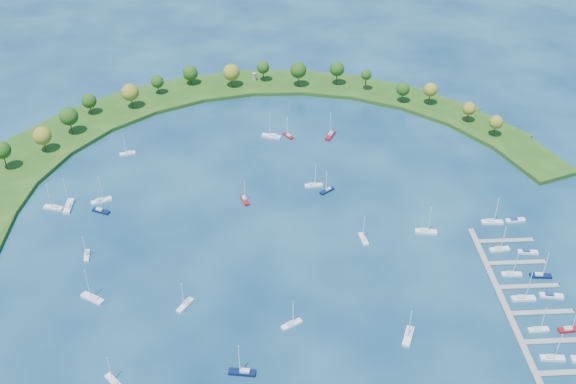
{
  "coord_description": "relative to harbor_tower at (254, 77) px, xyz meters",
  "views": [
    {
      "loc": [
        -7.64,
        -229.76,
        168.63
      ],
      "look_at": [
        5.0,
        5.0,
        4.0
      ],
      "focal_mm": 41.82,
      "sensor_mm": 36.0,
      "label": 1
    }
  ],
  "objects": [
    {
      "name": "moored_boat_8",
      "position": [
        -66.58,
        -148.03,
        -3.44
      ],
      "size": [
        2.76,
        7.01,
        10.03
      ],
      "rotation": [
        0.0,
        0.0,
        4.84
      ],
      "color": "white",
      "rests_on": "ground"
    },
    {
      "name": "moored_boat_11",
      "position": [
        -67.26,
        -112.11,
        -3.36
      ],
      "size": [
        9.08,
        5.91,
        13.0
      ],
      "rotation": [
        0.0,
        0.0,
        0.43
      ],
      "color": "white",
      "rests_on": "ground"
    },
    {
      "name": "breakwater",
      "position": [
        -38.38,
        -70.93,
        -3.3
      ],
      "size": [
        286.74,
        247.64,
        2.0
      ],
      "color": "#194813",
      "rests_on": "ground"
    },
    {
      "name": "moored_boat_0",
      "position": [
        -5.71,
        -114.75,
        -3.41
      ],
      "size": [
        4.24,
        7.85,
        11.12
      ],
      "rotation": [
        0.0,
        0.0,
        5.01
      ],
      "color": "maroon",
      "rests_on": "ground"
    },
    {
      "name": "harbor_tower",
      "position": [
        0.0,
        0.0,
        0.0
      ],
      "size": [
        2.6,
        2.6,
        4.47
      ],
      "color": "gray",
      "rests_on": "breakwater"
    },
    {
      "name": "moored_boat_6",
      "position": [
        -66.18,
        -119.36,
        -3.4
      ],
      "size": [
        7.91,
        5.15,
        11.33
      ],
      "rotation": [
        0.0,
        0.0,
        5.86
      ],
      "color": "#091439",
      "rests_on": "ground"
    },
    {
      "name": "docked_boat_11",
      "position": [
        105.83,
        -135.08,
        -3.69
      ],
      "size": [
        8.22,
        2.87,
        1.65
      ],
      "rotation": [
        0.0,
        0.0,
        0.08
      ],
      "color": "white",
      "rests_on": "ground"
    },
    {
      "name": "docked_boat_7",
      "position": [
        103.97,
        -168.92,
        -3.4
      ],
      "size": [
        8.09,
        3.01,
        11.62
      ],
      "rotation": [
        0.0,
        0.0,
        -0.1
      ],
      "color": "#091439",
      "rests_on": "ground"
    },
    {
      "name": "moored_boat_7",
      "position": [
        67.28,
        -140.53,
        -3.36
      ],
      "size": [
        8.95,
        3.7,
        12.76
      ],
      "rotation": [
        0.0,
        0.0,
        6.13
      ],
      "color": "white",
      "rests_on": "ground"
    },
    {
      "name": "docked_boat_9",
      "position": [
        103.93,
        -155.22,
        -3.72
      ],
      "size": [
        7.82,
        3.12,
        1.55
      ],
      "rotation": [
        0.0,
        0.0,
        -0.13
      ],
      "color": "white",
      "rests_on": "ground"
    },
    {
      "name": "ground",
      "position": [
        7.94,
        -119.64,
        -4.29
      ],
      "size": [
        700.0,
        700.0,
        0.0
      ],
      "primitive_type": "plane",
      "color": "#07213E",
      "rests_on": "ground"
    },
    {
      "name": "moored_boat_10",
      "position": [
        -26.73,
        -177.13,
        -3.4
      ],
      "size": [
        6.02,
        7.66,
        11.36
      ],
      "rotation": [
        0.0,
        0.0,
        4.14
      ],
      "color": "white",
      "rests_on": "ground"
    },
    {
      "name": "moored_boat_15",
      "position": [
        48.89,
        -195.99,
        -3.35
      ],
      "size": [
        5.77,
        9.31,
        13.26
      ],
      "rotation": [
        0.0,
        0.0,
        4.32
      ],
      "color": "white",
      "rests_on": "ground"
    },
    {
      "name": "docked_boat_8",
      "position": [
        93.47,
        -153.07,
        -3.4
      ],
      "size": [
        8.08,
        3.07,
        11.59
      ],
      "rotation": [
        0.0,
        0.0,
        0.11
      ],
      "color": "white",
      "rests_on": "ground"
    },
    {
      "name": "moored_boat_4",
      "position": [
        -6.51,
        -208.21,
        -3.36
      ],
      "size": [
        8.94,
        3.79,
        12.74
      ],
      "rotation": [
        0.0,
        0.0,
        2.98
      ],
      "color": "#091439",
      "rests_on": "ground"
    },
    {
      "name": "moored_boat_3",
      "position": [
        15.84,
        -60.87,
        -3.43
      ],
      "size": [
        5.44,
        6.96,
        10.3
      ],
      "rotation": [
        0.0,
        0.0,
        2.14
      ],
      "color": "maroon",
      "rests_on": "ground"
    },
    {
      "name": "moored_boat_18",
      "position": [
        -46.67,
        -209.54,
        -3.42
      ],
      "size": [
        6.4,
        6.89,
        10.81
      ],
      "rotation": [
        0.0,
        0.0,
        2.29
      ],
      "color": "white",
      "rests_on": "ground"
    },
    {
      "name": "docked_boat_5",
      "position": [
        103.92,
        -179.53,
        -3.67
      ],
      "size": [
        8.57,
        3.6,
        1.69
      ],
      "rotation": [
        0.0,
        0.0,
        -0.16
      ],
      "color": "white",
      "rests_on": "ground"
    },
    {
      "name": "moored_boat_5",
      "position": [
        7.67,
        -61.22,
        -3.32
      ],
      "size": [
        9.94,
        5.82,
        14.11
      ],
      "rotation": [
        0.0,
        0.0,
        2.79
      ],
      "color": "white",
      "rests_on": "ground"
    },
    {
      "name": "moored_boat_2",
      "position": [
        -61.53,
        -73.47,
        -3.42
      ],
      "size": [
        7.6,
        3.83,
        10.76
      ],
      "rotation": [
        0.0,
        0.0,
        3.4
      ],
      "color": "white",
      "rests_on": "ground"
    },
    {
      "name": "moored_boat_14",
      "position": [
        41.47,
        -143.89,
        -3.41
      ],
      "size": [
        3.33,
        7.86,
        11.2
      ],
      "rotation": [
        0.0,
        0.0,
        1.73
      ],
      "color": "white",
      "rests_on": "ground"
    },
    {
      "name": "docked_boat_6",
      "position": [
        93.48,
        -167.43,
        -3.41
      ],
      "size": [
        7.54,
        2.53,
        10.92
      ],
      "rotation": [
        0.0,
        0.0,
        -0.06
      ],
      "color": "white",
      "rests_on": "ground"
    },
    {
      "name": "docked_boat_10",
      "position": [
        95.85,
        -135.81,
        -3.36
      ],
      "size": [
        8.85,
        3.02,
        12.8
      ],
      "rotation": [
        0.0,
        0.0,
        -0.07
      ],
      "color": "white",
      "rests_on": "ground"
    },
    {
      "name": "moored_boat_17",
      "position": [
        -86.63,
        -115.93,
        -3.38
      ],
      "size": [
        8.58,
        4.61,
        12.14
      ],
      "rotation": [
        0.0,
        0.0,
        2.85
      ],
      "color": "white",
      "rests_on": "ground"
    },
    {
      "name": "moored_boat_19",
      "position": [
        24.79,
        -105.21,
        -3.39
      ],
      "size": [
        8.15,
        2.99,
        11.73
      ],
      "rotation": [
        0.0,
        0.0,
        0.1
      ],
      "color": "white",
      "rests_on": "ground"
    },
    {
      "name": "docked_boat_4",
      "position": [
        93.46,
        -180.42,
        -3.37
      ],
      "size": [
        8.55,
        2.4,
        12.56
      ],
      "rotation": [
        0.0,
        0.0,
        -0.0
      ],
      "color": "white",
      "rests_on": "ground"
    },
    {
      "name": "moored_boat_1",
      "position": [
        -59.95,
        -172.15,
        -3.34
      ],
      "size": [
        9.12,
        7.08,
        13.49
      ],
      "rotation": [
        0.0,
        0.0,
        2.58
      ],
      "color": "white",
      "rests_on": "ground"
    },
    {
      "name": "docked_boat_2",
      "position": [
        93.49,
        -195.32,
        -3.43
      ],
      "size": [
        7.17,
        2.35,
        10.4
      ],
      "rotation": [
        0.0,
        0.0,
        0.05
      ],
      "color": "white",
      "rests_on": "ground"
    },
    {
      "name": "docked_boat_0",
      "position": [
        93.47,
        -207.81,
        -3.4
      ],
      "size": [
        8.04,
        2.93,
        11.56
      ],
      "rotation": [
        0.0,
        0.0,
        -0.09
      ],
      "color": "white",
      "rests_on": "ground"
    },
    {
      "name": "moored_boat_16",
      "position": [
        30.42,
        -109.54,
        -3.42
      ],
      "size": [
        6.99,
        5.92,
        10.59
      ],
      "rotation": [
        0.0,
        0.0,
        3.78
      ],
      "color": "#091439",
      "rests_on": "ground"
    },
    {
      "name": "docked_boat_3",
      "position": [
        103.97,
        -195.9,
        -3.4
      ],
      "size": [
        7.92,
        2.83,
        11.41
      ],
      "rotation": [
        0.0,
        0.0,
        0.09
      ],
      "color": "maroon",
      "rests_on": "ground"
    },
    {
      "name": "moored_boat_13",
      "position": [
        -80.37,
        -115.44,
        -3.3
      ],
      "size": [
        2.83,
        9.95,
        14.61
      ],
      "rotation": [
        0.0,
        0.0,
        1.57
      ],
      "color": "white",
      "rests_on": "ground"
    },
    {
      "name": "breakwater_trees",
      "position": [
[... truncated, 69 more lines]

